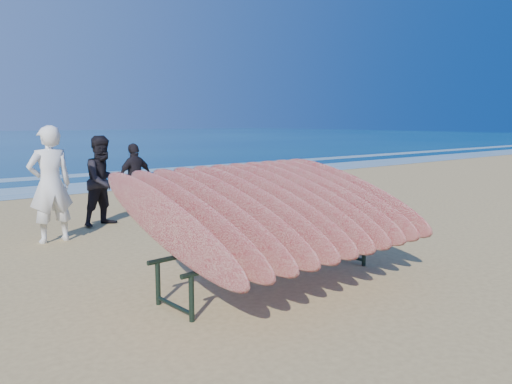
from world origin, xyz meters
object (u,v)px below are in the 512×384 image
Objects in this scene: person_white at (50,184)px; person_dark_b at (135,177)px; person_dark_a at (104,181)px; surfboard_rack at (273,208)px.

person_white is 2.99m from person_dark_b.
person_dark_a is at bearing 30.52° from person_dark_b.
person_dark_a is (1.23, 0.77, -0.11)m from person_white.
person_white is 1.46m from person_dark_a.
person_dark_b is (1.14, 1.04, -0.11)m from person_dark_a.
surfboard_rack is at bearing 110.64° from person_white.
surfboard_rack is 4.26m from person_white.
surfboard_rack is 4.77m from person_dark_a.
person_dark_b is (0.84, 5.79, -0.20)m from surfboard_rack.
person_white reaches higher than surfboard_rack.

